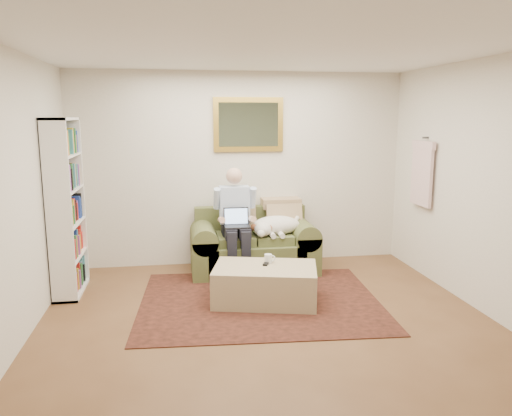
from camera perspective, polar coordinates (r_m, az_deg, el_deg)
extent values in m
cube|color=brown|center=(4.75, 2.20, -14.65)|extent=(4.50, 5.00, 0.01)
cube|color=white|center=(4.34, 2.45, 18.20)|extent=(4.50, 5.00, 0.01)
cube|color=silver|center=(6.81, -1.88, 4.45)|extent=(4.50, 0.01, 2.60)
cube|color=silver|center=(4.49, -27.07, 0.14)|extent=(0.01, 5.00, 2.60)
cube|color=silver|center=(5.28, 26.99, 1.54)|extent=(0.01, 5.00, 2.60)
cube|color=black|center=(5.60, 0.44, -10.56)|extent=(2.73, 2.24, 0.01)
cube|color=#51582F|center=(6.57, -0.26, -5.56)|extent=(1.23, 0.79, 0.40)
cube|color=#51582F|center=(6.80, -0.71, -1.47)|extent=(1.49, 0.17, 0.41)
cube|color=#51582F|center=(6.49, -5.96, -5.38)|extent=(0.32, 0.79, 0.82)
cube|color=#51582F|center=(6.68, 5.28, -4.89)|extent=(0.32, 0.79, 0.82)
cube|color=#51582F|center=(6.42, -2.34, -3.55)|extent=(0.47, 0.53, 0.11)
cube|color=#51582F|center=(6.49, 1.93, -3.39)|extent=(0.47, 0.53, 0.11)
cube|color=black|center=(6.20, -2.16, -2.12)|extent=(0.32, 0.22, 0.02)
cube|color=black|center=(6.28, -2.29, -0.92)|extent=(0.32, 0.06, 0.22)
cube|color=#99BFF2|center=(6.28, -2.28, -0.93)|extent=(0.29, 0.04, 0.19)
cube|color=tan|center=(5.53, 1.05, -8.70)|extent=(1.24, 0.95, 0.40)
cylinder|color=white|center=(5.58, 1.40, -5.81)|extent=(0.08, 0.08, 0.10)
cube|color=black|center=(5.54, 1.18, -6.35)|extent=(0.11, 0.16, 0.02)
cube|color=gold|center=(6.76, -0.87, 9.51)|extent=(0.94, 0.04, 0.72)
cube|color=gray|center=(6.74, -0.85, 9.51)|extent=(0.80, 0.01, 0.58)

